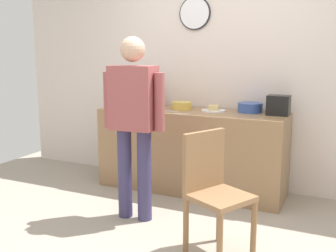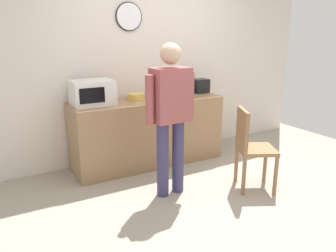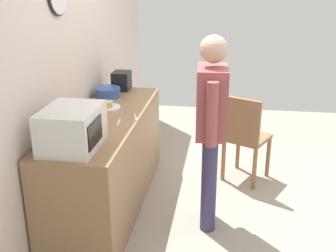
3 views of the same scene
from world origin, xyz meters
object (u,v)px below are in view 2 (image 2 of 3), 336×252
wooden_chair (250,145)px  person_standing (171,109)px  spoon_utensil (141,103)px  cereal_bowl (180,90)px  salad_bowl (136,97)px  toaster (200,86)px  sandwich_plate (161,96)px  microwave (92,93)px  fork_utensil (157,103)px

wooden_chair → person_standing: bearing=159.4°
spoon_utensil → cereal_bowl: bearing=22.1°
spoon_utensil → salad_bowl: bearing=81.9°
toaster → wooden_chair: bearing=-99.8°
sandwich_plate → person_standing: 1.09m
microwave → person_standing: bearing=-61.0°
microwave → toaster: 1.64m
spoon_utensil → wooden_chair: 1.44m
sandwich_plate → cereal_bowl: cereal_bowl is taller
person_standing → wooden_chair: 1.02m
toaster → wooden_chair: size_ratio=0.23×
sandwich_plate → spoon_utensil: size_ratio=1.52×
fork_utensil → wooden_chair: (0.67, -1.00, -0.38)m
microwave → fork_utensil: 0.80m
salad_bowl → cereal_bowl: bearing=7.8°
cereal_bowl → spoon_utensil: 0.83m
salad_bowl → fork_utensil: size_ratio=1.28×
microwave → wooden_chair: size_ratio=0.53×
sandwich_plate → fork_utensil: size_ratio=1.52×
toaster → cereal_bowl: bearing=166.8°
microwave → cereal_bowl: (1.33, 0.12, -0.10)m
microwave → wooden_chair: microwave is taller
fork_utensil → person_standing: person_standing is taller
microwave → fork_utensil: size_ratio=2.94×
spoon_utensil → fork_utensil: bearing=-33.5°
cereal_bowl → salad_bowl: bearing=-172.2°
person_standing → microwave: bearing=119.0°
toaster → wooden_chair: toaster is taller
salad_bowl → wooden_chair: bearing=-58.4°
fork_utensil → wooden_chair: bearing=-55.9°
microwave → sandwich_plate: microwave is taller
microwave → toaster: bearing=1.8°
microwave → cereal_bowl: microwave is taller
salad_bowl → toaster: 1.05m
salad_bowl → cereal_bowl: (0.74, 0.10, 0.01)m
spoon_utensil → sandwich_plate: bearing=28.5°
microwave → salad_bowl: size_ratio=2.30×
fork_utensil → wooden_chair: 1.26m
sandwich_plate → salad_bowl: size_ratio=1.19×
microwave → salad_bowl: bearing=2.0°
microwave → salad_bowl: (0.59, 0.02, -0.11)m
microwave → person_standing: size_ratio=0.30×
sandwich_plate → cereal_bowl: bearing=14.6°
person_standing → wooden_chair: (0.86, -0.32, -0.45)m
salad_bowl → person_standing: bearing=-92.8°
salad_bowl → spoon_utensil: size_ratio=1.28×
fork_utensil → spoon_utensil: bearing=146.5°
sandwich_plate → fork_utensil: sandwich_plate is taller
cereal_bowl → spoon_utensil: cereal_bowl is taller
spoon_utensil → wooden_chair: bearing=-52.8°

